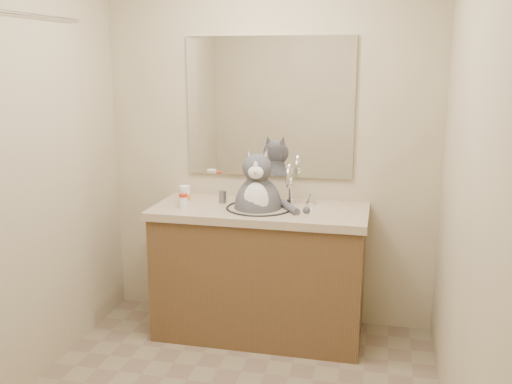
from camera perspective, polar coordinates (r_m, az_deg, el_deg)
room at (r=2.57m, az=-4.20°, el=0.75°), size 2.22×2.52×2.42m
vanity at (r=3.68m, az=0.39°, el=-7.68°), size 1.34×0.59×1.12m
mirror at (r=3.72m, az=1.31°, el=8.45°), size 1.10×0.02×0.90m
shower_curtain at (r=3.16m, az=-22.15°, el=-1.04°), size 0.02×1.30×1.93m
cat at (r=3.54m, az=0.22°, el=-1.10°), size 0.45×0.36×0.59m
pill_bottle_redcap at (r=3.57m, az=-7.28°, el=-0.86°), size 0.06×0.06×0.09m
pill_bottle_orange at (r=3.65m, az=-7.12°, el=-0.35°), size 0.07×0.07×0.12m
grey_canister at (r=3.68m, az=-3.35°, el=-0.49°), size 0.06×0.06×0.08m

